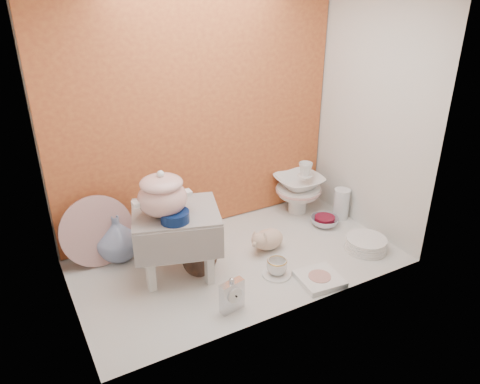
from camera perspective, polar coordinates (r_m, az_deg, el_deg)
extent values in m
plane|color=silver|center=(2.66, -0.17, -8.44)|extent=(1.80, 1.80, 0.00)
cube|color=#CD6E33|center=(2.76, -5.25, 9.90)|extent=(1.80, 0.06, 1.50)
cube|color=silver|center=(2.08, -22.52, 2.74)|extent=(0.06, 1.00, 1.50)
cube|color=silver|center=(2.85, 16.10, 9.54)|extent=(0.06, 1.00, 1.50)
cylinder|color=#0A1C4B|center=(2.28, -8.03, -3.02)|extent=(0.17, 0.17, 0.05)
imported|color=silver|center=(2.71, -14.88, -5.44)|extent=(0.32, 0.32, 0.26)
cube|color=silver|center=(2.27, -1.01, -12.52)|extent=(0.13, 0.06, 0.18)
ellipsoid|color=#D2AE94|center=(2.73, 3.54, -5.80)|extent=(0.24, 0.17, 0.14)
cylinder|color=white|center=(2.55, 4.54, -10.06)|extent=(0.17, 0.17, 0.01)
imported|color=white|center=(2.52, 4.58, -9.14)|extent=(0.14, 0.14, 0.09)
cube|color=white|center=(2.53, 9.77, -10.51)|extent=(0.24, 0.24, 0.03)
cylinder|color=white|center=(2.84, 15.29, -6.17)|extent=(0.32, 0.32, 0.07)
imported|color=silver|center=(3.05, 10.38, -3.58)|extent=(0.23, 0.23, 0.06)
cylinder|color=silver|center=(3.12, 12.38, -1.44)|extent=(0.12, 0.12, 0.21)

